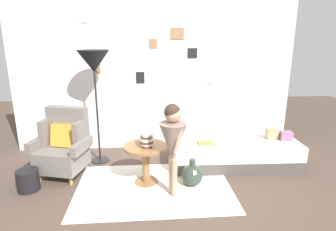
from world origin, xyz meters
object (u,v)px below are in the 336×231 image
(armchair, at_px, (64,145))
(side_table, at_px, (146,156))
(person_child, at_px, (173,138))
(demijohn_near, at_px, (192,175))
(book_on_daybed, at_px, (205,143))
(vase_striped, at_px, (147,140))
(magazine_basket, at_px, (28,180))
(floor_lamp, at_px, (94,64))
(daybed, at_px, (235,152))

(armchair, height_order, side_table, armchair)
(person_child, distance_m, demijohn_near, 0.72)
(armchair, bearing_deg, book_on_daybed, -0.03)
(book_on_daybed, distance_m, demijohn_near, 0.61)
(armchair, relative_size, vase_striped, 3.89)
(person_child, bearing_deg, magazine_basket, 171.75)
(armchair, relative_size, magazine_basket, 3.46)
(book_on_daybed, bearing_deg, armchair, 179.97)
(person_child, xyz_separation_m, magazine_basket, (-1.87, 0.27, -0.63))
(floor_lamp, bearing_deg, armchair, -137.16)
(side_table, bearing_deg, book_on_daybed, 22.67)
(floor_lamp, xyz_separation_m, demijohn_near, (1.35, -0.89, -1.40))
(armchair, height_order, demijohn_near, armchair)
(floor_lamp, relative_size, book_on_daybed, 7.98)
(vase_striped, xyz_separation_m, demijohn_near, (0.60, -0.06, -0.50))
(side_table, bearing_deg, demijohn_near, -10.56)
(daybed, xyz_separation_m, person_child, (-1.05, -0.83, 0.57))
(book_on_daybed, xyz_separation_m, magazine_basket, (-2.42, -0.44, -0.28))
(side_table, bearing_deg, floor_lamp, 133.63)
(daybed, bearing_deg, book_on_daybed, -166.72)
(daybed, height_order, person_child, person_child)
(side_table, height_order, vase_striped, vase_striped)
(vase_striped, relative_size, magazine_basket, 0.89)
(floor_lamp, bearing_deg, person_child, -46.19)
(vase_striped, height_order, magazine_basket, vase_striped)
(vase_striped, relative_size, floor_lamp, 0.14)
(floor_lamp, distance_m, person_child, 1.73)
(daybed, xyz_separation_m, book_on_daybed, (-0.50, -0.12, 0.22))
(vase_striped, xyz_separation_m, floor_lamp, (-0.75, 0.82, 0.90))
(book_on_daybed, relative_size, magazine_basket, 0.79)
(person_child, relative_size, demijohn_near, 3.17)
(vase_striped, distance_m, person_child, 0.45)
(demijohn_near, bearing_deg, book_on_daybed, 61.13)
(person_child, height_order, demijohn_near, person_child)
(book_on_daybed, distance_m, magazine_basket, 2.47)
(magazine_basket, bearing_deg, demijohn_near, -1.18)
(book_on_daybed, bearing_deg, vase_striped, -154.13)
(vase_striped, bearing_deg, daybed, 21.50)
(person_child, bearing_deg, book_on_daybed, 52.19)
(magazine_basket, bearing_deg, daybed, 10.82)
(book_on_daybed, bearing_deg, daybed, 13.28)
(armchair, distance_m, person_child, 1.69)
(armchair, bearing_deg, vase_striped, -19.56)
(armchair, bearing_deg, person_child, -25.36)
(floor_lamp, bearing_deg, vase_striped, -47.57)
(armchair, height_order, floor_lamp, floor_lamp)
(person_child, bearing_deg, floor_lamp, 133.81)
(demijohn_near, distance_m, magazine_basket, 2.15)
(armchair, height_order, daybed, armchair)
(floor_lamp, height_order, magazine_basket, floor_lamp)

